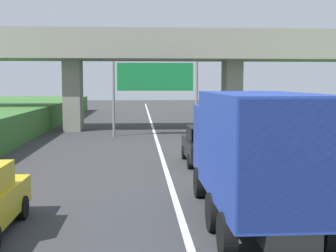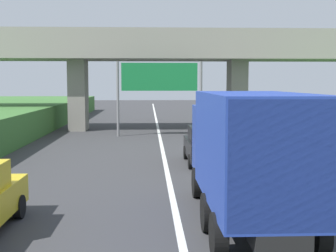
{
  "view_description": "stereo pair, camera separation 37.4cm",
  "coord_description": "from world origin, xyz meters",
  "px_view_note": "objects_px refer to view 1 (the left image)",
  "views": [
    {
      "loc": [
        -1.13,
        4.2,
        3.69
      ],
      "look_at": [
        0.0,
        21.82,
        2.0
      ],
      "focal_mm": 48.72,
      "sensor_mm": 36.0,
      "label": 1
    },
    {
      "loc": [
        -0.76,
        4.18,
        3.69
      ],
      "look_at": [
        0.0,
        21.82,
        2.0
      ],
      "focal_mm": 48.72,
      "sensor_mm": 36.0,
      "label": 2
    }
  ],
  "objects_px": {
    "car_black": "(205,145)",
    "truck_blue": "(251,150)",
    "overhead_highway_sign": "(155,81)",
    "construction_barrel_4": "(302,152)",
    "construction_barrel_5": "(272,138)"
  },
  "relations": [
    {
      "from": "car_black",
      "to": "truck_blue",
      "type": "bearing_deg",
      "value": -90.57
    },
    {
      "from": "truck_blue",
      "to": "construction_barrel_4",
      "type": "bearing_deg",
      "value": 62.76
    },
    {
      "from": "overhead_highway_sign",
      "to": "construction_barrel_4",
      "type": "relative_size",
      "value": 6.53
    },
    {
      "from": "overhead_highway_sign",
      "to": "car_black",
      "type": "height_order",
      "value": "overhead_highway_sign"
    },
    {
      "from": "car_black",
      "to": "construction_barrel_5",
      "type": "bearing_deg",
      "value": 49.02
    },
    {
      "from": "truck_blue",
      "to": "construction_barrel_5",
      "type": "distance_m",
      "value": 15.13
    },
    {
      "from": "overhead_highway_sign",
      "to": "truck_blue",
      "type": "relative_size",
      "value": 0.81
    },
    {
      "from": "overhead_highway_sign",
      "to": "construction_barrel_4",
      "type": "xyz_separation_m",
      "value": [
        6.5,
        -10.54,
        -3.3
      ]
    },
    {
      "from": "truck_blue",
      "to": "construction_barrel_4",
      "type": "xyz_separation_m",
      "value": [
        4.72,
        9.16,
        -1.47
      ]
    },
    {
      "from": "overhead_highway_sign",
      "to": "construction_barrel_5",
      "type": "height_order",
      "value": "overhead_highway_sign"
    },
    {
      "from": "overhead_highway_sign",
      "to": "construction_barrel_5",
      "type": "distance_m",
      "value": 9.15
    },
    {
      "from": "car_black",
      "to": "construction_barrel_5",
      "type": "xyz_separation_m",
      "value": [
        4.71,
        5.43,
        -0.4
      ]
    },
    {
      "from": "construction_barrel_4",
      "to": "construction_barrel_5",
      "type": "height_order",
      "value": "same"
    },
    {
      "from": "truck_blue",
      "to": "car_black",
      "type": "height_order",
      "value": "truck_blue"
    },
    {
      "from": "truck_blue",
      "to": "construction_barrel_4",
      "type": "distance_m",
      "value": 10.41
    }
  ]
}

